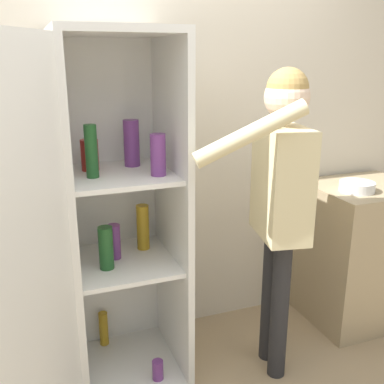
% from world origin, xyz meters
% --- Properties ---
extents(wall_back, '(7.00, 0.06, 2.55)m').
position_xyz_m(wall_back, '(0.00, 0.98, 1.27)').
color(wall_back, beige).
rests_on(wall_back, ground_plane).
extents(refrigerator, '(0.94, 1.10, 1.85)m').
position_xyz_m(refrigerator, '(-0.31, 0.56, 0.92)').
color(refrigerator, white).
rests_on(refrigerator, ground_plane).
extents(person, '(0.68, 0.50, 1.67)m').
position_xyz_m(person, '(0.56, 0.35, 1.09)').
color(person, '#262628').
rests_on(person, ground_plane).
extents(counter, '(0.69, 0.60, 0.93)m').
position_xyz_m(counter, '(1.38, 0.63, 0.46)').
color(counter, tan).
rests_on(counter, ground_plane).
extents(bowl, '(0.21, 0.21, 0.06)m').
position_xyz_m(bowl, '(1.23, 0.55, 0.96)').
color(bowl, white).
rests_on(bowl, counter).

